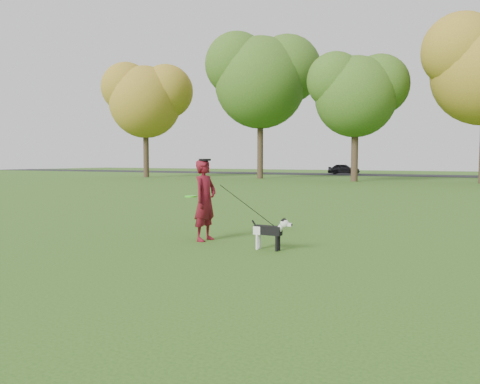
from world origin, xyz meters
The scene contains 7 objects.
ground centered at (0.00, 0.00, 0.00)m, with size 120.00×120.00×0.00m, color #285116.
road centered at (0.00, 40.00, 0.01)m, with size 120.00×7.00×0.02m, color black.
man centered at (-0.60, 0.25, 0.78)m, with size 0.57×0.37×1.55m, color #520B15.
dog centered at (0.90, -0.04, 0.35)m, with size 0.76×0.15×0.58m.
car_left centered at (-8.65, 40.00, 0.56)m, with size 1.28×3.19×1.09m, color black.
man_held_items centered at (0.37, 0.08, 0.74)m, with size 2.01×0.41×1.17m.
tree_row centered at (-1.43, 26.07, 7.41)m, with size 51.74×8.86×12.01m.
Camera 1 is at (4.09, -7.27, 1.55)m, focal length 35.00 mm.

